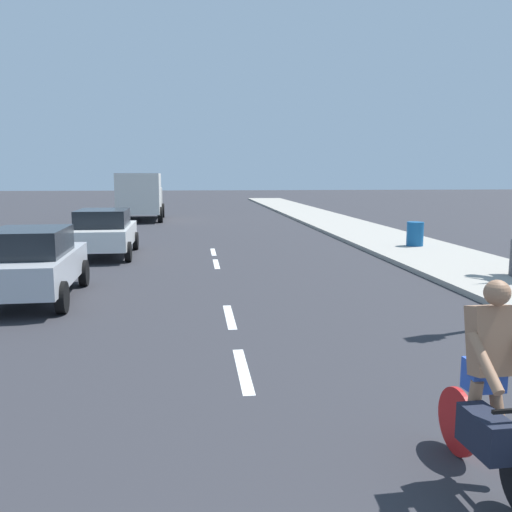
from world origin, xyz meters
TOP-DOWN VIEW (x-y plane):
  - ground_plane at (0.00, 20.00)m, footprint 160.00×160.00m
  - sidewalk_strip at (7.17, 22.00)m, footprint 3.60×80.00m
  - lane_stripe_2 at (0.00, 7.96)m, footprint 0.16×1.80m
  - lane_stripe_3 at (0.00, 10.88)m, footprint 0.16×1.80m
  - lane_stripe_4 at (0.00, 17.19)m, footprint 0.16×1.80m
  - lane_stripe_5 at (0.00, 19.84)m, footprint 0.16×1.80m
  - cyclist at (1.83, 4.88)m, footprint 0.64×1.71m
  - parked_car_silver at (-4.13, 12.77)m, footprint 1.99×4.07m
  - parked_car_white at (-3.64, 19.28)m, footprint 2.06×4.30m
  - delivery_truck at (-3.85, 34.12)m, footprint 2.82×6.31m
  - trash_bin_far at (7.33, 19.67)m, footprint 0.60×0.60m

SIDE VIEW (x-z plane):
  - ground_plane at x=0.00m, z-range 0.00..0.00m
  - lane_stripe_2 at x=0.00m, z-range 0.00..0.01m
  - lane_stripe_3 at x=0.00m, z-range 0.00..0.01m
  - lane_stripe_4 at x=0.00m, z-range 0.00..0.01m
  - lane_stripe_5 at x=0.00m, z-range 0.00..0.01m
  - sidewalk_strip at x=7.17m, z-range 0.00..0.14m
  - trash_bin_far at x=7.33m, z-range 0.14..1.01m
  - cyclist at x=1.83m, z-range -0.08..1.74m
  - parked_car_silver at x=-4.13m, z-range 0.05..1.62m
  - parked_car_white at x=-3.64m, z-range 0.05..1.62m
  - delivery_truck at x=-3.85m, z-range 0.10..2.90m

